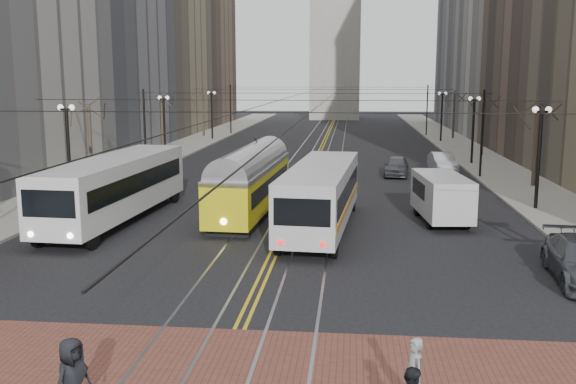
% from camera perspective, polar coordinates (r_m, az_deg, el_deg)
% --- Properties ---
extents(ground, '(260.00, 260.00, 0.00)m').
position_cam_1_polar(ground, '(20.53, -3.86, -11.07)').
color(ground, black).
rests_on(ground, ground).
extents(sidewalk_left, '(5.00, 140.00, 0.15)m').
position_cam_1_polar(sidewalk_left, '(66.83, -10.21, 3.60)').
color(sidewalk_left, gray).
rests_on(sidewalk_left, ground).
extents(sidewalk_right, '(5.00, 140.00, 0.15)m').
position_cam_1_polar(sidewalk_right, '(65.36, 16.03, 3.23)').
color(sidewalk_right, gray).
rests_on(sidewalk_right, ground).
extents(crosswalk_band, '(25.00, 6.00, 0.01)m').
position_cam_1_polar(crosswalk_band, '(16.92, -6.18, -15.88)').
color(crosswalk_band, brown).
rests_on(crosswalk_band, ground).
extents(streetcar_rails, '(4.80, 130.00, 0.02)m').
position_cam_1_polar(streetcar_rails, '(64.39, 2.76, 3.45)').
color(streetcar_rails, gray).
rests_on(streetcar_rails, ground).
extents(centre_lines, '(0.42, 130.00, 0.01)m').
position_cam_1_polar(centre_lines, '(64.39, 2.76, 3.45)').
color(centre_lines, gold).
rests_on(centre_lines, ground).
extents(lamp_posts, '(27.60, 57.20, 5.60)m').
position_cam_1_polar(lamp_posts, '(47.96, 1.78, 4.55)').
color(lamp_posts, black).
rests_on(lamp_posts, ground).
extents(street_trees, '(31.68, 53.28, 5.60)m').
position_cam_1_polar(street_trees, '(54.42, 2.25, 5.20)').
color(street_trees, '#382D23').
rests_on(street_trees, ground).
extents(trolley_wires, '(25.96, 120.00, 6.60)m').
position_cam_1_polar(trolley_wires, '(53.93, 2.24, 6.19)').
color(trolley_wires, black).
rests_on(trolley_wires, ground).
extents(transit_bus, '(3.57, 13.56, 3.36)m').
position_cam_1_polar(transit_bus, '(34.52, -15.04, 0.18)').
color(transit_bus, silver).
rests_on(transit_bus, ground).
extents(streetcar, '(2.94, 12.55, 2.93)m').
position_cam_1_polar(streetcar, '(35.55, -3.29, 0.44)').
color(streetcar, '#D3C612').
rests_on(streetcar, ground).
extents(rear_bus, '(3.62, 12.51, 3.22)m').
position_cam_1_polar(rear_bus, '(31.56, 2.97, -0.52)').
color(rear_bus, '#B9B9B9').
rests_on(rear_bus, ground).
extents(cargo_van, '(2.68, 5.75, 2.46)m').
position_cam_1_polar(cargo_van, '(34.21, 13.48, -0.61)').
color(cargo_van, silver).
rests_on(cargo_van, ground).
extents(sedan_grey, '(2.27, 4.61, 1.51)m').
position_cam_1_polar(sedan_grey, '(50.05, 9.64, 2.29)').
color(sedan_grey, '#43464B').
rests_on(sedan_grey, ground).
extents(sedan_silver, '(1.96, 4.85, 1.57)m').
position_cam_1_polar(sedan_silver, '(52.69, 13.57, 2.56)').
color(sedan_silver, '#B4B8BD').
rests_on(sedan_silver, ground).
extents(pedestrian_a, '(0.90, 1.09, 1.91)m').
position_cam_1_polar(pedestrian_a, '(15.14, -18.60, -15.59)').
color(pedestrian_a, black).
rests_on(pedestrian_a, crosswalk_band).
extents(pedestrian_b, '(0.58, 0.73, 1.74)m').
position_cam_1_polar(pedestrian_b, '(15.09, 11.12, -15.70)').
color(pedestrian_b, gray).
rests_on(pedestrian_b, crosswalk_band).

